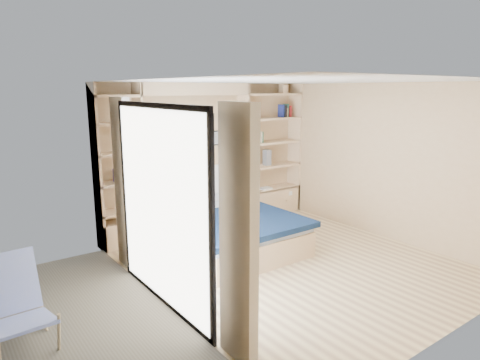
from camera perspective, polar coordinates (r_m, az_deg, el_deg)
ground at (r=6.18m, az=6.88°, el=-10.89°), size 4.50×4.50×0.00m
room_shell at (r=6.79m, az=-4.10°, el=0.78°), size 4.50×4.50×4.50m
bed at (r=6.59m, az=-2.10°, el=-6.68°), size 1.82×2.32×1.07m
photo_gallery at (r=7.28m, az=-7.58°, el=5.66°), size 1.48×0.02×0.82m
reading_lamps at (r=7.23m, az=-5.57°, el=1.64°), size 1.92×0.12×0.15m
shelf_decor at (r=8.00m, az=2.71°, el=6.99°), size 3.53×0.23×2.03m
deck at (r=4.77m, az=-28.87°, el=-19.74°), size 3.20×4.00×0.05m
deck_chair at (r=4.69m, az=-27.60°, el=-14.41°), size 0.55×0.88×0.87m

